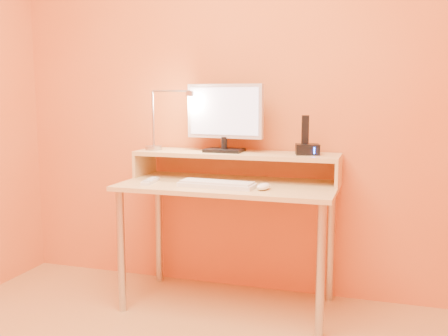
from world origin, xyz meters
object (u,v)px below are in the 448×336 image
(lamp_base, at_px, (154,148))
(remote_control, at_px, (150,181))
(monitor_panel, at_px, (225,111))
(phone_dock, at_px, (307,149))
(mouse, at_px, (264,186))
(keyboard, at_px, (217,185))

(lamp_base, height_order, remote_control, lamp_base)
(monitor_panel, xyz_separation_m, phone_dock, (0.49, -0.01, -0.21))
(monitor_panel, bearing_deg, remote_control, -137.56)
(monitor_panel, distance_m, mouse, 0.57)
(lamp_base, xyz_separation_m, phone_dock, (0.93, 0.03, 0.02))
(monitor_panel, relative_size, keyboard, 1.11)
(remote_control, bearing_deg, phone_dock, 12.94)
(lamp_base, relative_size, keyboard, 0.24)
(phone_dock, distance_m, keyboard, 0.55)
(monitor_panel, distance_m, lamp_base, 0.50)
(mouse, xyz_separation_m, remote_control, (-0.66, 0.02, -0.01))
(monitor_panel, xyz_separation_m, mouse, (0.30, -0.30, -0.38))
(monitor_panel, bearing_deg, lamp_base, -170.57)
(monitor_panel, distance_m, keyboard, 0.48)
(lamp_base, distance_m, mouse, 0.80)
(mouse, relative_size, remote_control, 0.59)
(keyboard, xyz_separation_m, mouse, (0.26, -0.01, 0.01))
(monitor_panel, distance_m, phone_dock, 0.53)
(phone_dock, bearing_deg, keyboard, -161.73)
(mouse, bearing_deg, phone_dock, 72.40)
(mouse, bearing_deg, remote_control, -166.35)
(lamp_base, relative_size, phone_dock, 0.77)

